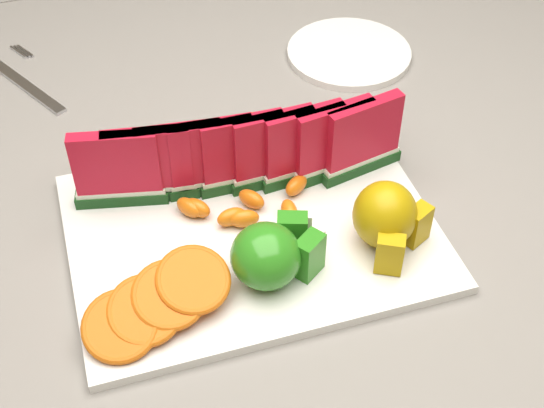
{
  "coord_description": "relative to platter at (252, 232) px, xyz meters",
  "views": [
    {
      "loc": [
        -0.09,
        -0.66,
        1.38
      ],
      "look_at": [
        0.08,
        -0.11,
        0.81
      ],
      "focal_mm": 50.0,
      "sensor_mm": 36.0,
      "label": 1
    }
  ],
  "objects": [
    {
      "name": "table",
      "position": [
        -0.06,
        0.1,
        -0.11
      ],
      "size": [
        1.4,
        0.9,
        0.75
      ],
      "color": "#50381B",
      "rests_on": "ground"
    },
    {
      "name": "tablecloth",
      "position": [
        -0.06,
        0.1,
        -0.05
      ],
      "size": [
        1.53,
        1.03,
        0.2
      ],
      "color": "gray",
      "rests_on": "table"
    },
    {
      "name": "platter",
      "position": [
        0.0,
        0.0,
        0.0
      ],
      "size": [
        0.4,
        0.3,
        0.01
      ],
      "color": "silver",
      "rests_on": "tablecloth"
    },
    {
      "name": "apple_cluster",
      "position": [
        0.0,
        -0.07,
        0.04
      ],
      "size": [
        0.11,
        0.09,
        0.07
      ],
      "color": "#10810A",
      "rests_on": "platter"
    },
    {
      "name": "pear_cluster",
      "position": [
        0.13,
        -0.06,
        0.04
      ],
      "size": [
        0.09,
        0.09,
        0.08
      ],
      "color": "#A05A03",
      "rests_on": "platter"
    },
    {
      "name": "side_plate",
      "position": [
        0.23,
        0.3,
        -0.0
      ],
      "size": [
        0.19,
        0.19,
        0.01
      ],
      "color": "silver",
      "rests_on": "tablecloth"
    },
    {
      "name": "fork",
      "position": [
        -0.22,
        0.37,
        -0.0
      ],
      "size": [
        0.09,
        0.19,
        0.0
      ],
      "color": "silver",
      "rests_on": "tablecloth"
    },
    {
      "name": "watermelon_row",
      "position": [
        0.01,
        0.07,
        0.05
      ],
      "size": [
        0.39,
        0.07,
        0.1
      ],
      "color": "#08350A",
      "rests_on": "platter"
    },
    {
      "name": "orange_fan_front",
      "position": [
        -0.12,
        -0.09,
        0.03
      ],
      "size": [
        0.17,
        0.11,
        0.05
      ],
      "color": "#F35A06",
      "rests_on": "platter"
    },
    {
      "name": "orange_fan_back",
      "position": [
        -0.03,
        0.12,
        0.02
      ],
      "size": [
        0.22,
        0.09,
        0.04
      ],
      "color": "#F35A06",
      "rests_on": "platter"
    },
    {
      "name": "tangerine_segments",
      "position": [
        -0.0,
        0.02,
        0.02
      ],
      "size": [
        0.16,
        0.08,
        0.02
      ],
      "color": "#DF4012",
      "rests_on": "platter"
    }
  ]
}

